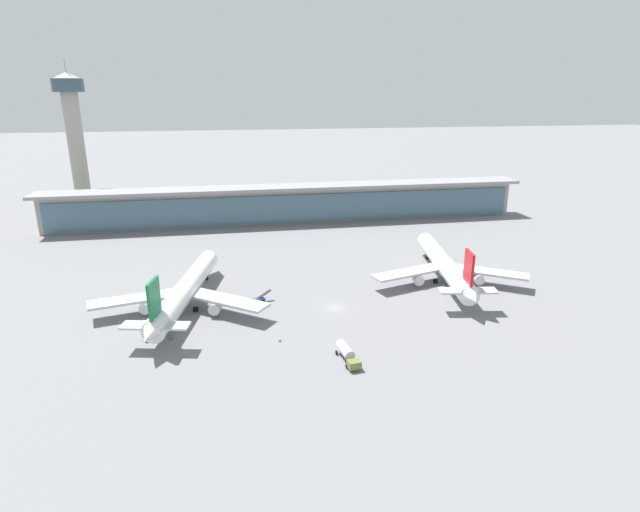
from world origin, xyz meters
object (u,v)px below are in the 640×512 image
object	(u,v)px
control_tower	(75,134)
safety_cone_alpha	(171,338)
airliner_left_stand	(185,291)
safety_cone_bravo	(280,340)
airliner_centre_stand	(445,265)
service_truck_mid_apron_blue	(256,300)
service_truck_near_nose_olive	(347,353)
service_truck_under_wing_blue	(158,331)

from	to	relation	value
control_tower	safety_cone_alpha	bearing A→B (deg)	-69.69
airliner_left_stand	safety_cone_bravo	distance (m)	30.28
airliner_centre_stand	service_truck_mid_apron_blue	size ratio (longest dim) A/B	8.35
airliner_centre_stand	service_truck_near_nose_olive	world-z (taller)	airliner_centre_stand
service_truck_near_nose_olive	control_tower	distance (m)	163.18
service_truck_near_nose_olive	safety_cone_alpha	distance (m)	38.87
service_truck_under_wing_blue	safety_cone_bravo	size ratio (longest dim) A/B	8.36
safety_cone_bravo	airliner_left_stand	bearing A→B (deg)	134.32
airliner_centre_stand	service_truck_near_nose_olive	size ratio (longest dim) A/B	6.41
control_tower	service_truck_mid_apron_blue	bearing A→B (deg)	-58.44
airliner_left_stand	service_truck_under_wing_blue	bearing A→B (deg)	-112.03
service_truck_mid_apron_blue	service_truck_near_nose_olive	bearing A→B (deg)	-64.11
control_tower	safety_cone_bravo	distance (m)	148.58
airliner_left_stand	control_tower	bearing A→B (deg)	114.11
control_tower	safety_cone_bravo	world-z (taller)	control_tower
service_truck_under_wing_blue	safety_cone_bravo	xyz separation A→B (m)	(26.22, -8.34, -0.49)
airliner_centre_stand	service_truck_mid_apron_blue	xyz separation A→B (m)	(-53.08, -5.96, -3.95)
control_tower	safety_cone_bravo	bearing A→B (deg)	-61.79
service_truck_near_nose_olive	airliner_left_stand	bearing A→B (deg)	135.97
airliner_centre_stand	service_truck_under_wing_blue	size ratio (longest dim) A/B	9.68
safety_cone_bravo	airliner_centre_stand	bearing A→B (deg)	29.48
service_truck_near_nose_olive	service_truck_under_wing_blue	distance (m)	42.89
airliner_left_stand	safety_cone_bravo	size ratio (longest dim) A/B	80.36
airliner_centre_stand	safety_cone_bravo	xyz separation A→B (m)	(-49.48, -27.97, -4.44)
safety_cone_bravo	control_tower	bearing A→B (deg)	118.21
service_truck_near_nose_olive	safety_cone_bravo	size ratio (longest dim) A/B	12.62
airliner_left_stand	safety_cone_alpha	xyz separation A→B (m)	(-2.26, -16.10, -4.44)
control_tower	safety_cone_alpha	world-z (taller)	control_tower
service_truck_mid_apron_blue	safety_cone_alpha	world-z (taller)	service_truck_mid_apron_blue
service_truck_under_wing_blue	safety_cone_alpha	xyz separation A→B (m)	(3.04, -3.01, -0.49)
airliner_left_stand	safety_cone_bravo	bearing A→B (deg)	-45.68
service_truck_under_wing_blue	control_tower	xyz separation A→B (m)	(-42.13, 119.08, 33.69)
airliner_left_stand	service_truck_near_nose_olive	distance (m)	46.22
airliner_left_stand	service_truck_mid_apron_blue	size ratio (longest dim) A/B	8.29
airliner_centre_stand	service_truck_under_wing_blue	distance (m)	78.31
control_tower	service_truck_near_nose_olive	bearing A→B (deg)	-59.72
airliner_left_stand	safety_cone_bravo	world-z (taller)	airliner_left_stand
airliner_centre_stand	safety_cone_alpha	size ratio (longest dim) A/B	80.87
control_tower	safety_cone_bravo	size ratio (longest dim) A/B	90.07
service_truck_under_wing_blue	service_truck_near_nose_olive	bearing A→B (deg)	-26.25
airliner_left_stand	safety_cone_alpha	world-z (taller)	airliner_left_stand
service_truck_near_nose_olive	service_truck_mid_apron_blue	size ratio (longest dim) A/B	1.30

